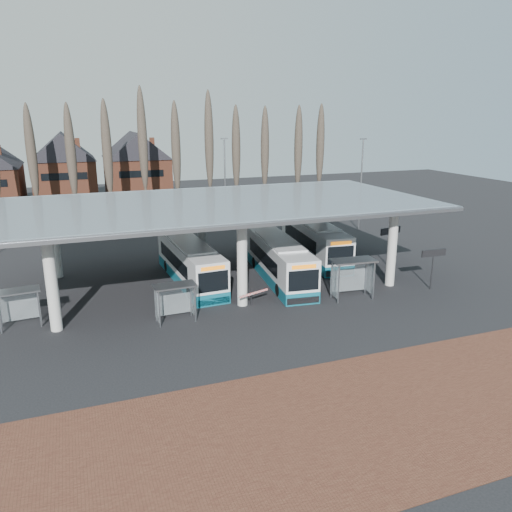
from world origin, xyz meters
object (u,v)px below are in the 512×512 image
object	(u,v)px
shelter_1	(175,294)
bus_3	(314,241)
shelter_0	(18,300)
bus_1	(190,263)
bus_2	(279,260)
shelter_2	(352,270)

from	to	relation	value
shelter_1	bus_3	bearing A→B (deg)	31.86
shelter_0	shelter_1	xyz separation A→B (m)	(9.19, -2.46, 0.03)
bus_1	bus_2	size ratio (longest dim) A/B	0.97
shelter_0	shelter_1	distance (m)	9.51
shelter_0	shelter_2	size ratio (longest dim) A/B	0.83
bus_2	shelter_2	world-z (taller)	bus_2
bus_2	shelter_1	bearing A→B (deg)	-143.78
shelter_0	shelter_1	bearing A→B (deg)	-20.47
bus_2	shelter_1	world-z (taller)	bus_2
bus_1	shelter_2	xyz separation A→B (m)	(9.94, -7.66, 0.60)
bus_1	bus_2	bearing A→B (deg)	-18.83
bus_2	shelter_1	distance (m)	10.89
bus_1	bus_2	xyz separation A→B (m)	(6.75, -1.93, 0.03)
bus_3	shelter_2	xyz separation A→B (m)	(-2.27, -10.40, 0.54)
bus_1	shelter_1	size ratio (longest dim) A/B	4.29
bus_1	shelter_1	xyz separation A→B (m)	(-2.69, -7.36, 0.29)
bus_2	bus_3	size ratio (longest dim) A/B	0.98
bus_1	bus_3	bearing A→B (deg)	9.84
shelter_0	shelter_1	size ratio (longest dim) A/B	1.01
shelter_2	shelter_1	bearing A→B (deg)	-175.78
bus_1	bus_3	size ratio (longest dim) A/B	0.95
shelter_2	bus_1	bearing A→B (deg)	147.96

